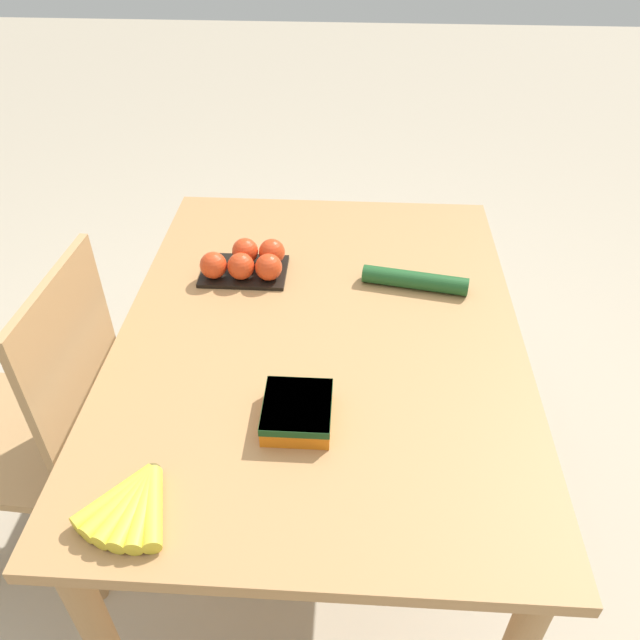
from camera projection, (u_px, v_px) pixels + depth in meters
The scene contains 7 objects.
ground_plane at pixel (320, 523), 1.91m from camera, with size 12.00×12.00×0.00m, color #B7A88E.
dining_table at pixel (320, 365), 1.49m from camera, with size 1.24×0.92×0.77m.
chair at pixel (51, 426), 1.58m from camera, with size 0.44×0.42×0.94m.
banana_bunch at pixel (133, 504), 1.05m from camera, with size 0.17×0.17×0.03m.
tomato_pack at pixel (247, 262), 1.58m from camera, with size 0.15×0.22×0.08m.
carrot_bag at pixel (297, 410), 1.19m from camera, with size 0.14×0.13×0.05m.
cucumber_near at pixel (415, 280), 1.54m from camera, with size 0.09×0.26×0.04m.
Camera 1 is at (-1.09, -0.06, 1.69)m, focal length 35.00 mm.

